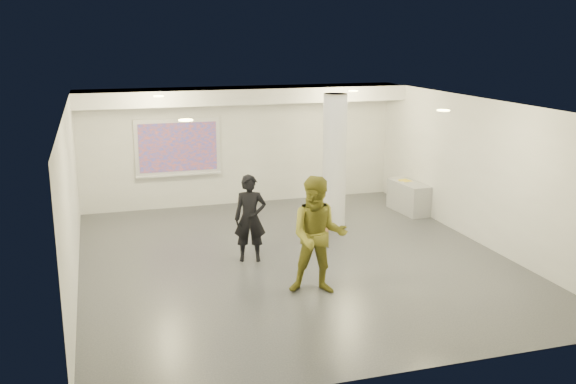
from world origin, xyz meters
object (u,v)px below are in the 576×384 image
object	(u,v)px
man	(318,236)
woman	(250,218)
projection_screen	(178,148)
credenza	(409,197)
column	(334,162)

from	to	relation	value
man	woman	bearing A→B (deg)	129.85
projection_screen	man	world-z (taller)	projection_screen
credenza	woman	distance (m)	5.08
column	projection_screen	bearing A→B (deg)	139.44
projection_screen	column	bearing A→B (deg)	-40.56
column	woman	size ratio (longest dim) A/B	1.79
projection_screen	man	bearing A→B (deg)	-76.28
projection_screen	credenza	distance (m)	5.80
credenza	woman	bearing A→B (deg)	-158.06
man	credenza	bearing A→B (deg)	66.11
column	man	size ratio (longest dim) A/B	1.50
woman	projection_screen	bearing A→B (deg)	114.39
credenza	projection_screen	bearing A→B (deg)	154.91
projection_screen	credenza	xyz separation A→B (m)	(5.32, -2.01, -1.16)
column	credenza	bearing A→B (deg)	16.15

